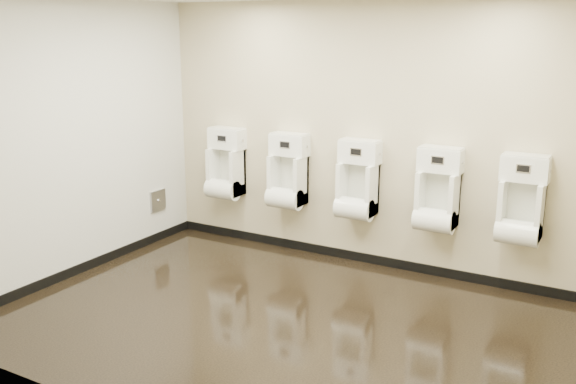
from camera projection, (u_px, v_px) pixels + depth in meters
name	position (u px, v px, depth m)	size (l,w,h in m)	color
ground	(287.00, 323.00, 5.61)	(5.00, 3.50, 0.00)	black
back_wall	(370.00, 136.00, 6.73)	(5.00, 0.02, 2.80)	beige
front_wall	(140.00, 220.00, 3.79)	(5.00, 0.02, 2.80)	beige
left_wall	(73.00, 141.00, 6.47)	(0.02, 3.50, 2.80)	beige
tile_overlay_left	(73.00, 141.00, 6.46)	(0.01, 3.50, 2.80)	white
skirting_back	(366.00, 258.00, 7.06)	(5.00, 0.02, 0.10)	black
skirting_left	(84.00, 267.00, 6.79)	(0.02, 3.50, 0.10)	black
access_panel	(158.00, 200.00, 7.69)	(0.04, 0.25, 0.25)	#9E9EA3
urinal_0	(225.00, 169.00, 7.59)	(0.44, 0.33, 0.82)	white
urinal_1	(287.00, 177.00, 7.18)	(0.44, 0.33, 0.82)	white
urinal_2	(357.00, 186.00, 6.77)	(0.44, 0.33, 0.82)	white
urinal_3	(437.00, 196.00, 6.35)	(0.44, 0.33, 0.82)	white
urinal_4	(521.00, 207.00, 5.97)	(0.44, 0.33, 0.82)	white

